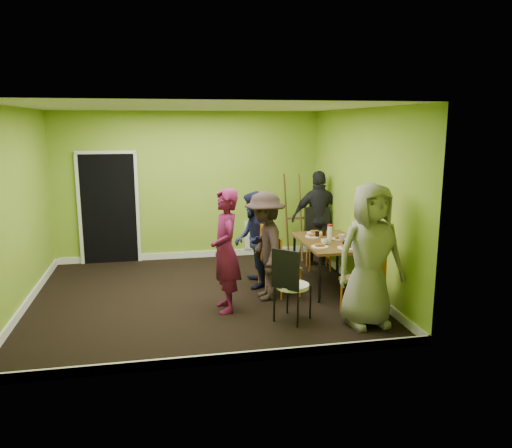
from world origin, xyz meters
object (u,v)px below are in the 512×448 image
Objects in this scene: chair_left_far at (268,252)px; person_left_near at (265,246)px; chair_back_end at (317,225)px; thermos at (330,234)px; dining_table at (330,244)px; chair_front_end at (367,274)px; blue_bottle at (353,238)px; easel at (298,216)px; person_front_end at (370,255)px; orange_bottle at (322,235)px; person_left_far at (253,240)px; person_back_end at (319,218)px; chair_bentwood at (290,282)px; chair_left_near at (281,263)px; person_standing at (225,251)px.

chair_left_far is 0.65× the size of person_left_near.
chair_back_end is 4.63× the size of thermos.
dining_table is 1.34m from chair_front_end.
blue_bottle is 0.13× the size of person_left_near.
person_front_end reaches higher than easel.
thermos is 0.27m from orange_bottle.
dining_table is 0.42m from blue_bottle.
dining_table is at bearing 85.54° from person_left_far.
chair_left_far is at bearing 103.29° from chair_front_end.
chair_back_end reaches higher than blue_bottle.
person_left_far is 0.88× the size of person_back_end.
chair_left_far is at bearing 163.50° from person_left_near.
chair_bentwood is 4.83× the size of blue_bottle.
chair_left_near is 1.40m from chair_front_end.
chair_back_end is 2.69m from person_standing.
person_standing is 2.82m from person_back_end.
chair_bentwood is 1.01m from person_standing.
chair_left_far is 1.01m from thermos.
dining_table is 1.18m from person_left_near.
person_left_far is (-1.17, -1.53, -0.06)m from easel.
person_back_end reaches higher than person_left_far.
chair_left_near is 4.47× the size of blue_bottle.
chair_left_near is 1.01m from orange_bottle.
chair_bentwood is (-0.03, -1.44, -0.03)m from chair_left_far.
person_front_end is (-0.08, -0.23, 0.32)m from chair_front_end.
easel is 1.93m from person_left_far.
person_back_end is at bearing 79.56° from dining_table.
dining_table is 1.62× the size of chair_left_near.
person_left_far is 0.82× the size of person_front_end.
person_front_end is (-0.03, -1.57, 0.23)m from dining_table.
person_left_near is (-1.07, -0.59, 0.02)m from orange_bottle.
easel is (-0.07, 3.12, 0.21)m from chair_front_end.
dining_table is 20.94× the size of orange_bottle.
chair_bentwood is 1.66m from thermos.
thermos is at bearing 85.40° from person_left_far.
chair_left_far is 14.53× the size of orange_bottle.
person_front_end is (-0.26, -2.85, 0.06)m from person_back_end.
person_standing reaches higher than chair_back_end.
person_front_end reaches higher than person_left_far.
thermos is 1.57m from person_front_end.
chair_front_end is 1.08× the size of chair_bentwood.
chair_front_end is at bearing -87.71° from dining_table.
dining_table is 0.99m from chair_left_far.
person_standing is 0.74m from person_left_near.
person_front_end reaches higher than chair_left_far.
orange_bottle is at bearing 90.90° from chair_left_far.
person_front_end is (1.73, -0.86, 0.07)m from person_standing.
person_left_near reaches higher than person_left_far.
chair_back_end is at bearing 94.09° from blue_bottle.
chair_left_far is at bearing 69.83° from person_left_far.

